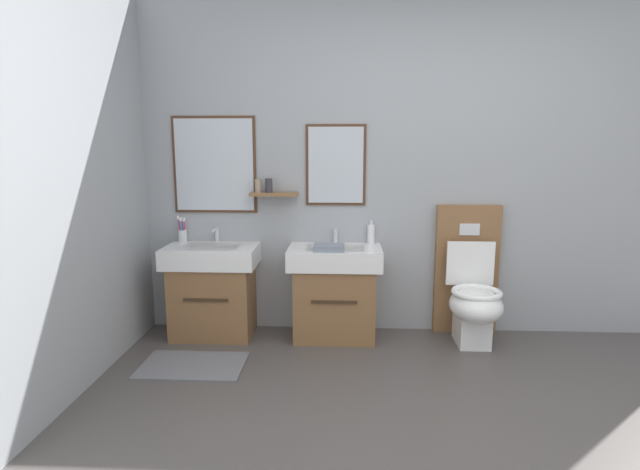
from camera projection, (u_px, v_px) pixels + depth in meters
name	position (u px, v px, depth m)	size (l,w,h in m)	color
wall_back	(426.00, 164.00, 3.83)	(4.59, 0.27, 2.60)	#999EA3
bath_mat	(193.00, 365.00, 3.33)	(0.68, 0.44, 0.01)	slate
vanity_sink_left	(213.00, 288.00, 3.84)	(0.69, 0.45, 0.70)	brown
tap_on_left_sink	(216.00, 233.00, 3.92)	(0.03, 0.13, 0.11)	silver
vanity_sink_right	(335.00, 290.00, 3.79)	(0.69, 0.45, 0.70)	brown
tap_on_right_sink	(335.00, 234.00, 3.88)	(0.03, 0.13, 0.11)	silver
toilet	(471.00, 291.00, 3.73)	(0.48, 0.62, 1.00)	brown
toothbrush_cup	(183.00, 234.00, 3.92)	(0.07, 0.07, 0.21)	silver
soap_dispenser	(371.00, 234.00, 3.86)	(0.06, 0.06, 0.18)	white
folded_hand_towel	(329.00, 248.00, 3.61)	(0.22, 0.16, 0.04)	gray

